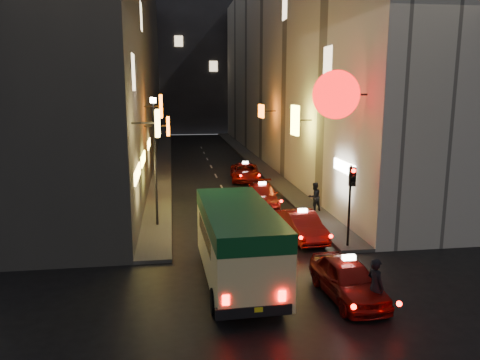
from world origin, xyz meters
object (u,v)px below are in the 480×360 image
minibus (238,236)px  pedestrian_crossing (375,283)px  traffic_light (351,189)px  taxi_near (348,276)px  lamp_post (155,153)px

minibus → pedestrian_crossing: 4.78m
minibus → traffic_light: (5.20, 2.87, 0.91)m
taxi_near → lamp_post: bearing=125.5°
lamp_post → minibus: bearing=-67.9°
pedestrian_crossing → lamp_post: 12.54m
taxi_near → pedestrian_crossing: bearing=-70.0°
pedestrian_crossing → lamp_post: (-6.84, 10.15, 2.73)m
lamp_post → pedestrian_crossing: bearing=-56.0°
traffic_light → minibus: bearing=-151.1°
traffic_light → lamp_post: (-8.20, 4.53, 1.04)m
traffic_light → lamp_post: size_ratio=0.56×
minibus → pedestrian_crossing: bearing=-35.6°
traffic_light → pedestrian_crossing: bearing=-103.6°
pedestrian_crossing → traffic_light: traffic_light is taller
taxi_near → pedestrian_crossing: (0.42, -1.15, 0.23)m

